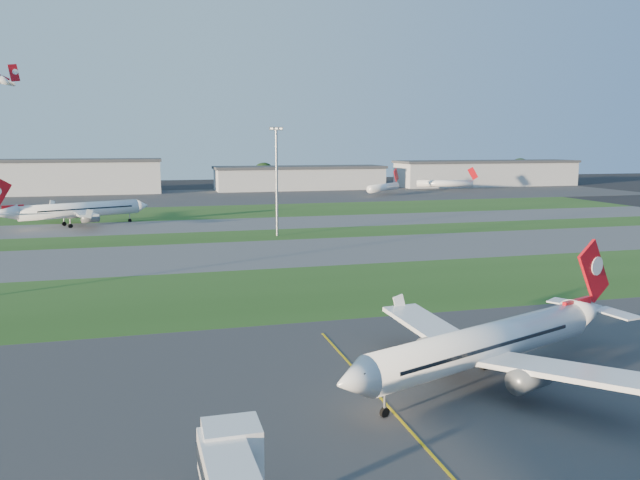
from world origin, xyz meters
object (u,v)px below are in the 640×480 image
object	(u,v)px
mini_jet_far	(445,183)
airliner_taxiing	(79,210)
light_mast_centre	(277,174)
mini_jet_near	(384,187)
airliner_parked	(486,344)

from	to	relation	value
mini_jet_far	airliner_taxiing	bearing A→B (deg)	-128.47
airliner_taxiing	light_mast_centre	xyz separation A→B (m)	(47.82, -31.53, 10.57)
mini_jet_near	mini_jet_far	bearing A→B (deg)	-18.95
mini_jet_near	light_mast_centre	world-z (taller)	light_mast_centre
mini_jet_near	light_mast_centre	xyz separation A→B (m)	(-67.48, -106.20, 11.53)
mini_jet_near	mini_jet_far	size ratio (longest dim) A/B	0.80
light_mast_centre	airliner_taxiing	bearing A→B (deg)	146.60
mini_jet_far	light_mast_centre	world-z (taller)	light_mast_centre
airliner_parked	light_mast_centre	size ratio (longest dim) A/B	1.27
airliner_taxiing	mini_jet_near	size ratio (longest dim) A/B	1.66
airliner_taxiing	mini_jet_far	bearing A→B (deg)	-172.39
mini_jet_near	mini_jet_far	world-z (taller)	same
airliner_taxiing	mini_jet_far	world-z (taller)	airliner_taxiing
airliner_taxiing	mini_jet_near	world-z (taller)	airliner_taxiing
airliner_parked	mini_jet_far	xyz separation A→B (m)	(104.39, 220.06, -0.48)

